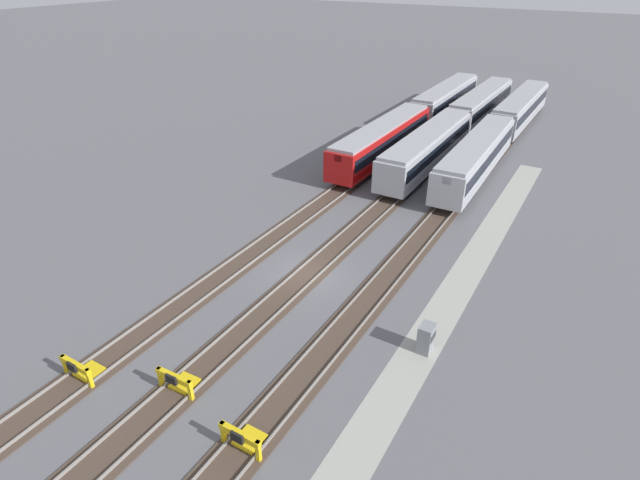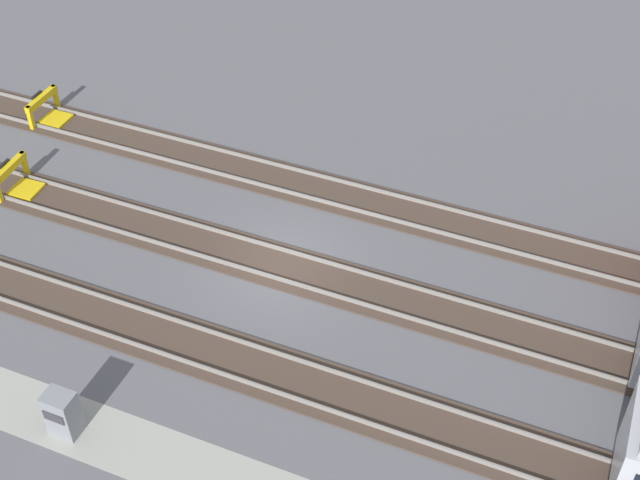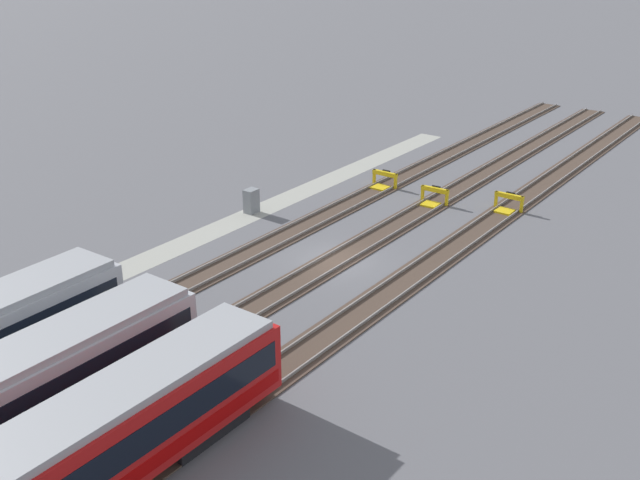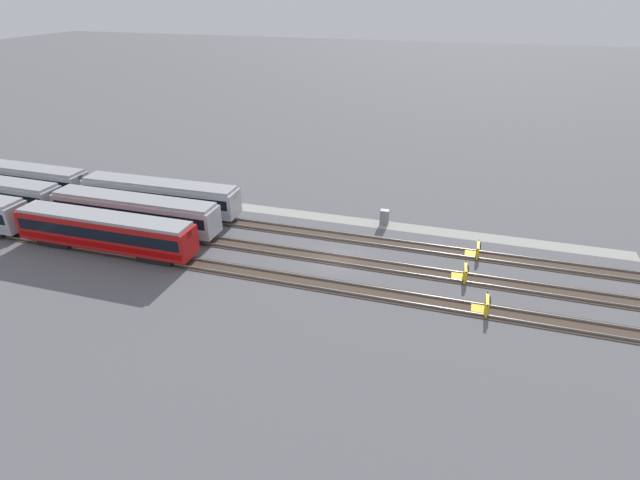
{
  "view_description": "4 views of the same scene",
  "coord_description": "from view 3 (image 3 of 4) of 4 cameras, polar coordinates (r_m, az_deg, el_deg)",
  "views": [
    {
      "loc": [
        -22.45,
        -14.2,
        17.62
      ],
      "look_at": [
        1.5,
        0.0,
        1.8
      ],
      "focal_mm": 28.0,
      "sensor_mm": 36.0,
      "label": 1
    },
    {
      "loc": [
        10.17,
        -20.68,
        21.85
      ],
      "look_at": [
        1.5,
        0.0,
        1.8
      ],
      "focal_mm": 50.0,
      "sensor_mm": 36.0,
      "label": 2
    },
    {
      "loc": [
        31.38,
        22.12,
        17.73
      ],
      "look_at": [
        1.5,
        0.0,
        1.8
      ],
      "focal_mm": 42.0,
      "sensor_mm": 36.0,
      "label": 3
    },
    {
      "loc": [
        -10.24,
        38.83,
        22.72
      ],
      "look_at": [
        1.5,
        0.0,
        1.8
      ],
      "focal_mm": 28.0,
      "sensor_mm": 36.0,
      "label": 4
    }
  ],
  "objects": [
    {
      "name": "ground_plane",
      "position": [
        42.29,
        1.21,
        -1.6
      ],
      "size": [
        400.0,
        400.0,
        0.0
      ],
      "primitive_type": "plane",
      "color": "#5B5B60"
    },
    {
      "name": "service_walkway",
      "position": [
        47.39,
        -7.35,
        1.03
      ],
      "size": [
        54.0,
        2.0,
        0.01
      ],
      "primitive_type": "cube",
      "color": "#9E9E93",
      "rests_on": "ground"
    },
    {
      "name": "rail_track_nearest",
      "position": [
        44.82,
        -3.54,
        -0.1
      ],
      "size": [
        90.0,
        2.23,
        0.21
      ],
      "color": "#47382D",
      "rests_on": "ground"
    },
    {
      "name": "rail_track_near_inner",
      "position": [
        42.27,
        1.21,
        -1.55
      ],
      "size": [
        90.0,
        2.24,
        0.21
      ],
      "color": "#47382D",
      "rests_on": "ground"
    },
    {
      "name": "rail_track_middle",
      "position": [
        40.07,
        6.53,
        -3.16
      ],
      "size": [
        90.0,
        2.23,
        0.21
      ],
      "color": "#47382D",
      "rests_on": "ground"
    },
    {
      "name": "subway_car_front_row_rightmost",
      "position": [
        25.66,
        -18.93,
        -15.99
      ],
      "size": [
        18.0,
        2.85,
        3.7
      ],
      "color": "#B71414",
      "rests_on": "ground"
    },
    {
      "name": "bumper_stop_nearest_track",
      "position": [
        53.96,
        4.82,
        4.5
      ],
      "size": [
        1.34,
        2.0,
        1.22
      ],
      "color": "gold",
      "rests_on": "ground"
    },
    {
      "name": "bumper_stop_near_inner_track",
      "position": [
        51.06,
        8.6,
        3.22
      ],
      "size": [
        1.38,
        2.01,
        1.22
      ],
      "color": "gold",
      "rests_on": "ground"
    },
    {
      "name": "bumper_stop_middle_track",
      "position": [
        50.83,
        14.07,
        2.67
      ],
      "size": [
        1.34,
        2.0,
        1.22
      ],
      "color": "gold",
      "rests_on": "ground"
    },
    {
      "name": "electrical_cabinet",
      "position": [
        49.24,
        -5.26,
        2.98
      ],
      "size": [
        0.9,
        0.73,
        1.6
      ],
      "color": "gray",
      "rests_on": "ground"
    }
  ]
}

